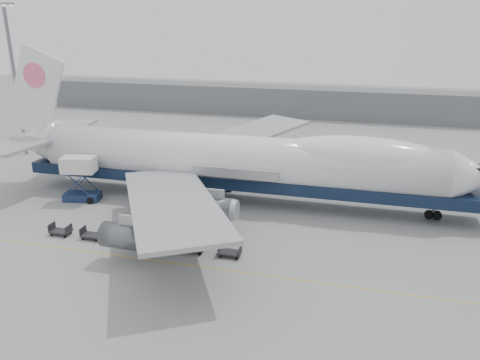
# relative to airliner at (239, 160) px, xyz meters

# --- Properties ---
(ground) EXTENTS (260.00, 260.00, 0.00)m
(ground) POSITION_rel_airliner_xyz_m (-0.64, -12.00, -5.62)
(ground) COLOR gray
(ground) RESTS_ON ground
(apron_line) EXTENTS (60.00, 0.15, 0.01)m
(apron_line) POSITION_rel_airliner_xyz_m (-0.64, -18.00, -5.62)
(apron_line) COLOR gold
(apron_line) RESTS_ON ground
(hangar) EXTENTS (110.00, 8.00, 7.00)m
(hangar) POSITION_rel_airliner_xyz_m (-10.64, 58.00, -2.12)
(hangar) COLOR slate
(hangar) RESTS_ON ground
(floodlight_mast) EXTENTS (2.40, 2.40, 25.43)m
(floodlight_mast) POSITION_rel_airliner_xyz_m (-42.64, 12.00, 8.64)
(floodlight_mast) COLOR slate
(floodlight_mast) RESTS_ON ground
(airliner) EXTENTS (67.00, 55.30, 19.98)m
(airliner) POSITION_rel_airliner_xyz_m (0.00, 0.00, 0.00)
(airliner) COLOR white
(airliner) RESTS_ON ground
(catering_truck) EXTENTS (5.02, 3.86, 6.03)m
(catering_truck) POSITION_rel_airliner_xyz_m (-20.46, -5.18, -2.19)
(catering_truck) COLOR navy
(catering_truck) RESTS_ON ground
(dolly_0) EXTENTS (2.30, 1.35, 1.30)m
(dolly_0) POSITION_rel_airliner_xyz_m (-16.93, -15.22, -5.09)
(dolly_0) COLOR #2D2D30
(dolly_0) RESTS_ON ground
(dolly_1) EXTENTS (2.30, 1.35, 1.30)m
(dolly_1) POSITION_rel_airliner_xyz_m (-12.95, -15.22, -5.09)
(dolly_1) COLOR #2D2D30
(dolly_1) RESTS_ON ground
(dolly_2) EXTENTS (2.30, 1.35, 1.30)m
(dolly_2) POSITION_rel_airliner_xyz_m (-8.98, -15.22, -5.09)
(dolly_2) COLOR #2D2D30
(dolly_2) RESTS_ON ground
(dolly_3) EXTENTS (2.30, 1.35, 1.30)m
(dolly_3) POSITION_rel_airliner_xyz_m (-5.00, -15.22, -5.09)
(dolly_3) COLOR #2D2D30
(dolly_3) RESTS_ON ground
(dolly_4) EXTENTS (2.30, 1.35, 1.30)m
(dolly_4) POSITION_rel_airliner_xyz_m (-1.02, -15.22, -5.09)
(dolly_4) COLOR #2D2D30
(dolly_4) RESTS_ON ground
(dolly_5) EXTENTS (2.30, 1.35, 1.30)m
(dolly_5) POSITION_rel_airliner_xyz_m (2.95, -15.22, -5.09)
(dolly_5) COLOR #2D2D30
(dolly_5) RESTS_ON ground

